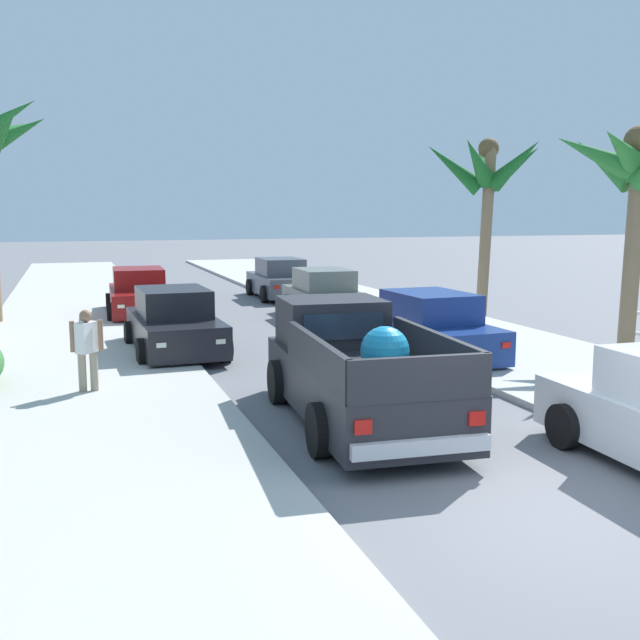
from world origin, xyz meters
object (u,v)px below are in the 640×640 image
car_right_far (174,324)px  pedestrian (87,347)px  car_right_near (325,296)px  palm_tree_right_mid (488,174)px  car_left_mid (139,294)px  palm_tree_left_fore (639,167)px  car_right_mid (280,280)px  car_left_far (428,328)px  pickup_truck (355,371)px

car_right_far → pedestrian: (-2.02, -3.63, 0.20)m
car_right_near → palm_tree_right_mid: size_ratio=0.78×
car_left_mid → palm_tree_left_fore: 14.82m
car_right_near → car_right_mid: bearing=88.5°
car_right_far → palm_tree_left_fore: 10.99m
palm_tree_left_fore → car_right_near: bearing=118.3°
car_left_far → car_left_mid: bearing=121.2°
car_right_near → car_right_mid: size_ratio=1.00×
pickup_truck → car_right_near: pickup_truck is taller
car_right_far → pedestrian: 4.16m
car_left_mid → car_right_mid: bearing=31.2°
car_left_mid → palm_tree_left_fore: size_ratio=0.83×
car_right_mid → car_right_far: size_ratio=1.00×
car_left_far → palm_tree_left_fore: (4.34, -1.38, 3.55)m
car_left_far → pedestrian: pedestrian is taller
pickup_truck → car_left_mid: (-2.19, 13.07, -0.08)m
car_right_near → palm_tree_right_mid: 6.23m
palm_tree_right_mid → car_right_near: bearing=161.4°
pickup_truck → palm_tree_left_fore: palm_tree_left_fore is taller
car_right_near → car_right_mid: 5.66m
pickup_truck → car_right_near: bearing=73.2°
pickup_truck → palm_tree_left_fore: (7.67, 2.58, 3.47)m
car_right_far → car_left_far: bearing=-25.4°
car_right_far → pedestrian: pedestrian is taller
car_right_mid → palm_tree_left_fore: (4.27, -13.87, 3.55)m
car_left_mid → car_left_far: (5.52, -9.11, 0.00)m
pickup_truck → car_right_mid: size_ratio=1.24×
pedestrian → car_left_far: bearing=8.6°
car_right_far → palm_tree_right_mid: bearing=15.3°
palm_tree_left_fore → pedestrian: 12.14m
car_left_far → car_right_far: (-5.30, 2.52, 0.00)m
pickup_truck → palm_tree_right_mid: size_ratio=0.96×
car_left_mid → palm_tree_right_mid: bearing=-20.8°
car_right_mid → palm_tree_right_mid: size_ratio=0.77×
car_left_mid → pedestrian: (-1.80, -10.21, 0.20)m
car_left_mid → palm_tree_right_mid: 11.50m
car_left_far → palm_tree_left_fore: bearing=-17.7°
car_right_mid → car_right_far: same height
car_right_near → palm_tree_left_fore: (4.42, -8.21, 3.55)m
car_right_mid → car_left_far: 12.49m
car_left_far → car_right_near: bearing=90.7°
car_left_mid → car_right_mid: size_ratio=1.00×
car_left_far → pedestrian: size_ratio=2.70×
palm_tree_left_fore → palm_tree_right_mid: 6.63m
pickup_truck → car_left_far: (3.34, 3.96, -0.08)m
car_right_mid → car_left_mid: bearing=-148.8°
car_right_near → palm_tree_right_mid: (4.73, -1.59, 3.73)m
pickup_truck → palm_tree_right_mid: bearing=49.1°
car_right_near → car_right_far: bearing=-140.5°
car_right_mid → palm_tree_left_fore: 14.94m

